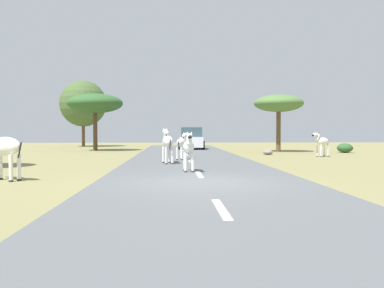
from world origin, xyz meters
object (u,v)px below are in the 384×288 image
object	(u,v)px
zebra_4	(182,143)
rock_1	(268,152)
zebra_3	(167,142)
bush_1	(345,148)
car_0	(192,139)
tree_1	(83,104)
tree_0	(95,104)
zebra_0	(189,148)
tree_4	(279,104)
zebra_1	(3,147)
zebra_2	(322,142)

from	to	relation	value
zebra_4	rock_1	xyz separation A→B (m)	(5.49, 5.02, -0.72)
zebra_3	bush_1	bearing A→B (deg)	28.96
car_0	tree_1	world-z (taller)	tree_1
tree_0	bush_1	bearing A→B (deg)	-12.34
zebra_0	zebra_4	world-z (taller)	zebra_0
tree_1	rock_1	xyz separation A→B (m)	(14.61, -15.43, -4.02)
tree_1	bush_1	distance (m)	24.63
zebra_3	tree_0	world-z (taller)	tree_0
zebra_3	rock_1	bearing A→B (deg)	40.42
tree_0	tree_4	size ratio (longest dim) A/B	1.06
zebra_1	tree_0	bearing A→B (deg)	30.16
rock_1	zebra_2	bearing A→B (deg)	-40.47
tree_1	zebra_2	bearing A→B (deg)	-45.71
car_0	tree_0	size ratio (longest dim) A/B	1.02
tree_0	tree_1	bearing A→B (deg)	106.99
zebra_3	tree_4	distance (m)	13.98
tree_0	tree_4	world-z (taller)	tree_0
zebra_4	rock_1	world-z (taller)	zebra_4
zebra_2	zebra_0	bearing A→B (deg)	105.67
bush_1	rock_1	distance (m)	6.32
car_0	rock_1	xyz separation A→B (m)	(4.39, -8.01, -0.69)
rock_1	zebra_4	bearing A→B (deg)	-137.53
tree_0	rock_1	bearing A→B (deg)	-27.69
zebra_3	tree_4	size ratio (longest dim) A/B	0.40
zebra_1	tree_0	distance (m)	19.81
tree_4	zebra_3	bearing A→B (deg)	-124.50
car_0	tree_4	xyz separation A→B (m)	(6.01, -4.28, 2.58)
zebra_0	zebra_2	xyz separation A→B (m)	(8.01, 9.20, -0.03)
zebra_1	rock_1	distance (m)	17.32
zebra_2	car_0	world-z (taller)	car_0
tree_0	tree_1	distance (m)	9.69
car_0	tree_1	xyz separation A→B (m)	(-10.22, 7.42, 3.33)
zebra_4	rock_1	bearing A→B (deg)	61.50
bush_1	tree_0	bearing A→B (deg)	167.66
zebra_1	zebra_2	bearing A→B (deg)	-22.74
zebra_2	zebra_4	bearing A→B (deg)	75.77
zebra_1	zebra_2	size ratio (longest dim) A/B	1.16
tree_4	tree_0	bearing A→B (deg)	169.60
zebra_3	bush_1	distance (m)	15.64
car_0	tree_4	world-z (taller)	tree_4
zebra_2	tree_1	xyz separation A→B (m)	(-17.22, 17.66, 3.33)
bush_1	zebra_1	bearing A→B (deg)	-136.81
zebra_3	car_0	xyz separation A→B (m)	(1.79, 15.62, -0.13)
zebra_2	rock_1	bearing A→B (deg)	16.25
zebra_1	zebra_3	world-z (taller)	zebra_1
zebra_0	zebra_1	xyz separation A→B (m)	(-5.50, -2.01, 0.11)
zebra_2	car_0	xyz separation A→B (m)	(-7.00, 10.23, -0.00)
zebra_3	tree_1	bearing A→B (deg)	99.59
zebra_4	tree_4	xyz separation A→B (m)	(7.10, 8.75, 2.56)
zebra_4	bush_1	distance (m)	13.54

